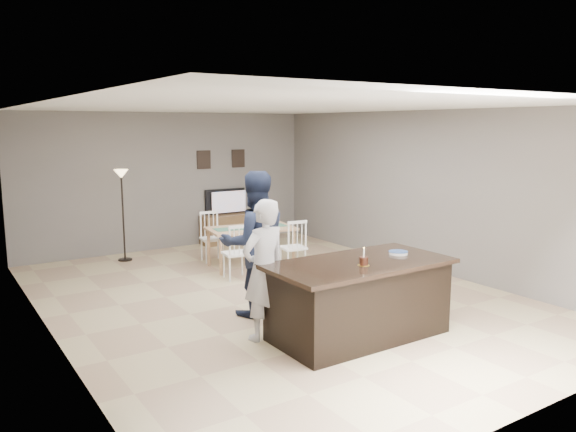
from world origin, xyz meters
TOP-DOWN VIEW (x-y plane):
  - floor at (0.00, 0.00)m, footprint 8.00×8.00m
  - room_shell at (0.00, 0.00)m, footprint 8.00×8.00m
  - kitchen_island at (0.00, -1.80)m, footprint 2.15×1.10m
  - tv_console at (1.20, 3.77)m, footprint 1.20×0.40m
  - television at (1.20, 3.84)m, footprint 0.91×0.12m
  - tv_screen_glow at (1.20, 3.76)m, footprint 0.78×0.00m
  - picture_frames at (1.15, 3.98)m, footprint 1.10×0.02m
  - doorway at (-2.99, -2.30)m, footprint 0.00×2.10m
  - woman at (-0.95, -1.25)m, footprint 0.65×0.48m
  - man at (-0.61, -0.45)m, footprint 1.06×0.91m
  - birthday_cake at (-0.08, -1.96)m, footprint 0.13×0.13m
  - plate_stack at (0.63, -1.78)m, footprint 0.23×0.23m
  - dining_table at (0.59, 1.76)m, footprint 1.63×1.85m
  - floor_lamp at (-1.13, 3.42)m, footprint 0.25×0.25m

SIDE VIEW (x-z plane):
  - floor at x=0.00m, z-range 0.00..0.00m
  - tv_console at x=1.20m, z-range 0.00..0.60m
  - kitchen_island at x=0.00m, z-range 0.00..0.90m
  - dining_table at x=0.59m, z-range 0.12..1.02m
  - woman at x=-0.95m, z-range 0.00..1.63m
  - television at x=1.20m, z-range 0.60..1.13m
  - tv_screen_glow at x=1.20m, z-range 0.48..1.26m
  - plate_stack at x=0.63m, z-range 0.90..0.94m
  - man at x=-0.61m, z-range 0.00..1.88m
  - birthday_cake at x=-0.08m, z-range 0.85..1.05m
  - doorway at x=-2.99m, z-range -0.07..2.58m
  - floor_lamp at x=-1.13m, z-range 0.46..2.13m
  - room_shell at x=0.00m, z-range -2.32..5.68m
  - picture_frames at x=1.15m, z-range 1.56..1.94m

